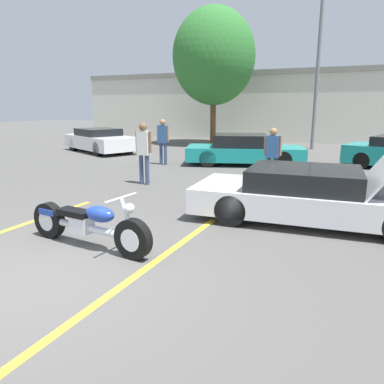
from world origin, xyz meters
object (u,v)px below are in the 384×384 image
(motorcycle, at_px, (88,224))
(parked_car_mid_left_row, at_px, (244,150))
(spectator_midground, at_px, (163,138))
(light_pole, at_px, (320,58))
(spectator_far_lot, at_px, (144,148))
(show_car_hood_open, at_px, (314,195))
(parked_car_left_row, at_px, (100,140))
(tree_background, at_px, (214,57))
(spectator_near_motorcycle, at_px, (273,151))

(motorcycle, height_order, parked_car_mid_left_row, parked_car_mid_left_row)
(motorcycle, xyz_separation_m, spectator_midground, (-3.18, 8.09, 0.65))
(light_pole, height_order, spectator_far_lot, light_pole)
(spectator_far_lot, bearing_deg, show_car_hood_open, -17.79)
(light_pole, height_order, parked_car_mid_left_row, light_pole)
(show_car_hood_open, distance_m, parked_car_left_row, 13.26)
(light_pole, distance_m, parked_car_left_row, 11.68)
(motorcycle, distance_m, parked_car_left_row, 13.00)
(light_pole, xyz_separation_m, spectator_midground, (-4.58, -7.86, -3.52))
(tree_background, bearing_deg, parked_car_mid_left_row, -58.45)
(parked_car_left_row, relative_size, spectator_midground, 2.69)
(parked_car_left_row, bearing_deg, tree_background, 79.83)
(motorcycle, bearing_deg, show_car_hood_open, 49.09)
(motorcycle, relative_size, parked_car_left_row, 0.53)
(tree_background, bearing_deg, motorcycle, -74.97)
(light_pole, relative_size, parked_car_mid_left_row, 1.73)
(spectator_near_motorcycle, xyz_separation_m, spectator_midground, (-4.71, 1.89, 0.07))
(light_pole, relative_size, spectator_near_motorcycle, 5.07)
(motorcycle, xyz_separation_m, parked_car_mid_left_row, (-0.38, 9.48, 0.16))
(parked_car_mid_left_row, relative_size, spectator_near_motorcycle, 2.93)
(show_car_hood_open, distance_m, spectator_far_lot, 5.27)
(parked_car_left_row, xyz_separation_m, spectator_far_lot, (6.13, -5.62, 0.51))
(tree_background, xyz_separation_m, parked_car_mid_left_row, (3.85, -6.27, -4.32))
(motorcycle, relative_size, spectator_far_lot, 1.40)
(tree_background, relative_size, show_car_hood_open, 1.54)
(spectator_near_motorcycle, distance_m, spectator_far_lot, 3.73)
(parked_car_left_row, distance_m, spectator_near_motorcycle, 10.35)
(light_pole, xyz_separation_m, spectator_far_lot, (-3.25, -11.32, -3.49))
(light_pole, bearing_deg, show_car_hood_open, -82.33)
(tree_background, bearing_deg, spectator_midground, -82.21)
(parked_car_left_row, relative_size, spectator_far_lot, 2.62)
(light_pole, bearing_deg, tree_background, -177.99)
(light_pole, distance_m, spectator_far_lot, 12.28)
(parked_car_mid_left_row, bearing_deg, light_pole, 55.63)
(show_car_hood_open, xyz_separation_m, spectator_far_lot, (-4.99, 1.60, 0.54))
(light_pole, bearing_deg, spectator_midground, -120.22)
(parked_car_mid_left_row, height_order, spectator_midground, spectator_midground)
(light_pole, distance_m, spectator_midground, 9.76)
(spectator_near_motorcycle, bearing_deg, show_car_hood_open, -63.06)
(tree_background, bearing_deg, light_pole, 2.01)
(show_car_hood_open, bearing_deg, spectator_midground, 136.24)
(parked_car_left_row, height_order, spectator_near_motorcycle, spectator_near_motorcycle)
(parked_car_left_row, bearing_deg, spectator_midground, -0.10)
(spectator_midground, bearing_deg, light_pole, 59.78)
(parked_car_left_row, bearing_deg, parked_car_mid_left_row, 18.33)
(tree_background, height_order, spectator_midground, tree_background)
(light_pole, distance_m, show_car_hood_open, 13.65)
(motorcycle, height_order, show_car_hood_open, show_car_hood_open)
(parked_car_left_row, xyz_separation_m, spectator_midground, (4.80, -2.16, 0.48))
(motorcycle, xyz_separation_m, spectator_far_lot, (-1.86, 4.64, 0.68))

